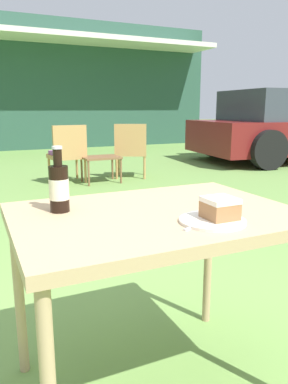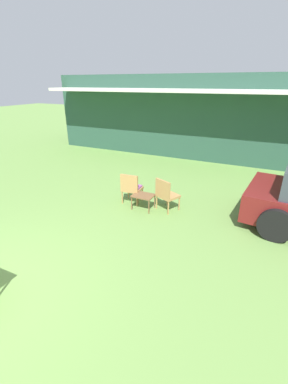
{
  "view_description": "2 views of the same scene",
  "coord_description": "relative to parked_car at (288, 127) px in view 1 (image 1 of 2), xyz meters",
  "views": [
    {
      "loc": [
        -0.58,
        -1.15,
        1.09
      ],
      "look_at": [
        0.0,
        0.1,
        0.77
      ],
      "focal_mm": 35.0,
      "sensor_mm": 36.0,
      "label": 1
    },
    {
      "loc": [
        3.75,
        -1.32,
        3.04
      ],
      "look_at": [
        1.59,
        3.18,
        0.9
      ],
      "focal_mm": 24.0,
      "sensor_mm": 36.0,
      "label": 2
    }
  ],
  "objects": [
    {
      "name": "cola_bottle_near",
      "position": [
        -5.77,
        -4.64,
        0.12
      ],
      "size": [
        0.07,
        0.07,
        0.23
      ],
      "color": "black",
      "rests_on": "patio_table"
    },
    {
      "name": "parked_car",
      "position": [
        0.0,
        0.0,
        0.0
      ],
      "size": [
        4.11,
        2.44,
        1.43
      ],
      "rotation": [
        0.0,
        0.0,
        -0.11
      ],
      "color": "maroon",
      "rests_on": "ground_plane"
    },
    {
      "name": "garden_side_table",
      "position": [
        -4.33,
        -0.7,
        -0.35
      ],
      "size": [
        0.54,
        0.41,
        0.39
      ],
      "color": "brown",
      "rests_on": "ground_plane"
    },
    {
      "name": "fork",
      "position": [
        -5.4,
        -4.98,
        0.04
      ],
      "size": [
        0.16,
        0.07,
        0.01
      ],
      "color": "silver",
      "rests_on": "patio_table"
    },
    {
      "name": "wicker_chair_cushioned",
      "position": [
        -4.77,
        -0.52,
        -0.23
      ],
      "size": [
        0.52,
        0.48,
        0.85
      ],
      "rotation": [
        0.0,
        0.0,
        3.21
      ],
      "color": "#B2844C",
      "rests_on": "ground_plane"
    },
    {
      "name": "cake_on_plate",
      "position": [
        -5.34,
        -4.97,
        0.06
      ],
      "size": [
        0.22,
        0.22,
        0.08
      ],
      "color": "silver",
      "rests_on": "patio_table"
    },
    {
      "name": "wicker_chair_plain",
      "position": [
        -3.78,
        -0.53,
        -0.22
      ],
      "size": [
        0.63,
        0.61,
        0.85
      ],
      "rotation": [
        0.0,
        0.0,
        2.7
      ],
      "color": "#B2844C",
      "rests_on": "ground_plane"
    },
    {
      "name": "patio_table",
      "position": [
        -5.46,
        -4.78,
        -0.04
      ],
      "size": [
        0.99,
        0.71,
        0.72
      ],
      "color": "tan",
      "rests_on": "ground_plane"
    }
  ]
}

